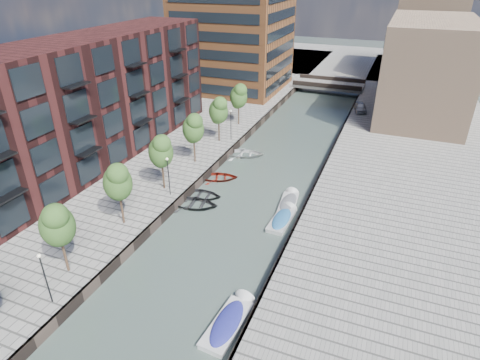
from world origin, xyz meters
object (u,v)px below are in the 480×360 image
Objects in this scene: tree_2 at (117,181)px; car at (361,107)px; motorboat_3 at (283,218)px; sloop_2 at (219,179)px; motorboat_0 at (231,320)px; tree_1 at (57,223)px; sloop_4 at (201,197)px; sloop_1 at (194,206)px; tree_5 at (218,110)px; bridge at (329,85)px; tree_3 at (161,150)px; sloop_3 at (244,156)px; tree_4 at (193,127)px; tree_6 at (239,95)px; motorboat_4 at (289,202)px.

car is at bearing 68.56° from tree_2.
tree_2 reaches higher than motorboat_3.
motorboat_0 is at bearing -174.49° from sloop_2.
motorboat_3 is at bearing 29.08° from tree_2.
sloop_4 is at bearing 76.59° from tree_1.
sloop_1 reaches higher than sloop_4.
tree_5 is at bearing 133.17° from motorboat_3.
motorboat_0 is (13.17, 0.71, -5.09)m from tree_1.
tree_3 is at bearing -100.25° from bridge.
sloop_3 is 1.08× the size of motorboat_3.
sloop_4 is (-0.42, -11.44, 0.00)m from sloop_3.
sloop_1 is 13.37m from sloop_3.
tree_4 reaches higher than car.
tree_6 is at bearing 90.00° from tree_5.
tree_5 is at bearing -140.71° from car.
tree_6 is at bearing -108.10° from bridge.
tree_3 is 21.00m from tree_6.
tree_3 is 19.39m from motorboat_0.
sloop_2 is at bearing -9.18° from sloop_4.
motorboat_3 reaches higher than sloop_4.
tree_5 is at bearing -104.44° from bridge.
sloop_2 is 7.01m from sloop_3.
tree_5 is at bearing 90.00° from tree_1.
sloop_2 is (3.73, -1.33, -5.31)m from tree_4.
tree_2 reaches higher than sloop_3.
motorboat_3 is (12.95, 14.20, -5.11)m from tree_1.
sloop_1 is 1.19× the size of car.
tree_5 is at bearing 90.00° from tree_4.
bridge is 15.23m from car.
motorboat_0 is (9.33, -12.59, 0.21)m from sloop_1.
motorboat_0 is at bearing -88.21° from motorboat_4.
motorboat_0 is (9.12, -25.96, 0.21)m from sloop_3.
bridge is at bearing 95.43° from motorboat_3.
motorboat_4 is (12.65, 17.38, -5.12)m from tree_1.
motorboat_3 is (12.95, 7.20, -5.11)m from tree_2.
tree_4 is 1.20× the size of sloop_1.
sloop_4 is (-4.87, -45.76, -1.39)m from bridge.
motorboat_0 is at bearing -68.99° from tree_6.
sloop_1 is (3.84, -21.69, -5.31)m from tree_6.
tree_6 is (0.00, 28.00, 0.00)m from tree_2.
car is (16.00, 47.75, -3.60)m from tree_1.
bridge is at bearing 79.75° from tree_3.
tree_3 is (0.00, 14.00, 0.00)m from tree_1.
bridge is 2.18× the size of tree_6.
tree_1 is at bearing -120.23° from car.
tree_3 is 1.20× the size of sloop_1.
tree_5 is 1.00× the size of tree_6.
tree_4 and tree_6 have the same top height.
tree_2 is at bearing 142.63° from sloop_2.
motorboat_0 is at bearing -105.15° from car.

